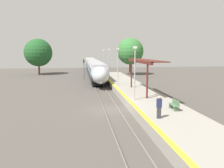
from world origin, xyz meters
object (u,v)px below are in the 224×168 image
platform_bench (174,104)px  railway_signal (84,67)px  lamppost_farthest (104,59)px  person_waiting (159,107)px  lamppost_near (135,70)px  lamppost_mid (118,64)px  train (93,66)px  lamppost_far (109,61)px

platform_bench → railway_signal: bearing=104.2°
platform_bench → lamppost_farthest: lamppost_farthest is taller
person_waiting → railway_signal: 31.71m
lamppost_near → lamppost_mid: same height
platform_bench → train: bearing=97.3°
railway_signal → lamppost_far: lamppost_far is taller
lamppost_mid → lamppost_near: bearing=-90.0°
train → railway_signal: (-2.37, -9.54, 0.44)m
platform_bench → railway_signal: size_ratio=0.33×
lamppost_near → platform_bench: bearing=-60.4°
railway_signal → person_waiting: bearing=-80.6°
platform_bench → lamppost_near: 5.65m
train → person_waiting: (2.80, -40.82, -0.39)m
person_waiting → railway_signal: size_ratio=0.41×
platform_bench → lamppost_farthest: (-2.46, 35.81, 2.67)m
platform_bench → lamppost_near: size_ratio=0.26×
platform_bench → lamppost_near: bearing=119.6°
person_waiting → lamppost_mid: 17.14m
person_waiting → lamppost_far: (-0.28, 27.49, 2.24)m
lamppost_mid → lamppost_far: bearing=90.0°
train → lamppost_near: lamppost_near is taller
train → lamppost_far: 13.69m
platform_bench → lamppost_far: 25.58m
lamppost_mid → platform_bench: bearing=-80.6°
railway_signal → lamppost_farthest: size_ratio=0.77×
train → person_waiting: 40.91m
lamppost_near → lamppost_far: same height
person_waiting → lamppost_far: size_ratio=0.31×
railway_signal → lamppost_mid: 15.16m
railway_signal → lamppost_farthest: (4.89, 6.71, 1.41)m
lamppost_mid → lamppost_farthest: size_ratio=1.00×
platform_bench → person_waiting: (-2.18, -2.17, 0.43)m
railway_signal → lamppost_near: 25.30m
railway_signal → lamppost_near: bearing=-78.8°
lamppost_mid → train: bearing=96.0°
person_waiting → railway_signal: bearing=99.4°
platform_bench → person_waiting: bearing=-135.1°
railway_signal → lamppost_farthest: bearing=53.9°
lamppost_near → lamppost_mid: (0.00, 10.50, 0.00)m
platform_bench → lamppost_far: bearing=95.6°
lamppost_far → lamppost_farthest: (0.00, 10.50, 0.00)m
person_waiting → lamppost_mid: lamppost_mid is taller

